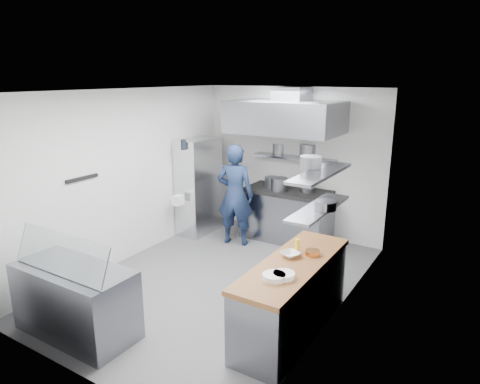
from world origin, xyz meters
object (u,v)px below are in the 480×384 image
Objects in this scene: chef at (235,195)px; wire_rack at (199,186)px; gas_range at (287,216)px; display_case at (76,301)px.

chef is 0.94m from wire_rack.
gas_range is 0.87× the size of chef.
display_case is (-0.78, -4.10, -0.03)m from gas_range.
wire_rack is at bearing -24.82° from chef.
chef is at bearing 88.67° from display_case.
gas_range is 4.17m from display_case.
chef is at bearing -9.28° from wire_rack.
wire_rack is at bearing 103.47° from display_case.
display_case is at bearing -76.53° from wire_rack.
wire_rack reaches higher than chef.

